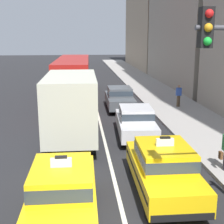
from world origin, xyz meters
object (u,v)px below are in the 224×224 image
(sedan_right_second, at_px, (136,121))
(pedestrian_by_storefront, at_px, (179,96))
(taxi_right_nearest, at_px, (163,167))
(sedan_right_third, at_px, (120,98))
(bus_left_third, at_px, (73,76))
(box_truck_left_second, at_px, (72,104))
(taxi_left_nearest, at_px, (63,192))

(sedan_right_second, distance_m, pedestrian_by_storefront, 7.42)
(taxi_right_nearest, distance_m, sedan_right_second, 5.90)
(sedan_right_third, bearing_deg, sedan_right_second, -89.77)
(taxi_right_nearest, distance_m, pedestrian_by_storefront, 12.80)
(bus_left_third, height_order, taxi_right_nearest, bus_left_third)
(bus_left_third, xyz_separation_m, sedan_right_second, (3.26, -10.89, -0.97))
(box_truck_left_second, bearing_deg, pedestrian_by_storefront, 39.54)
(box_truck_left_second, relative_size, sedan_right_third, 1.62)
(taxi_right_nearest, relative_size, pedestrian_by_storefront, 2.96)
(taxi_right_nearest, bearing_deg, sedan_right_second, 88.72)
(box_truck_left_second, bearing_deg, sedan_right_third, 63.01)
(box_truck_left_second, relative_size, bus_left_third, 0.62)
(taxi_right_nearest, bearing_deg, box_truck_left_second, 116.84)
(box_truck_left_second, xyz_separation_m, sedan_right_second, (3.17, -0.11, -0.93))
(taxi_left_nearest, xyz_separation_m, sedan_right_third, (3.28, 13.53, -0.03))
(box_truck_left_second, xyz_separation_m, bus_left_third, (-0.08, 10.78, 0.04))
(bus_left_third, distance_m, taxi_right_nearest, 17.10)
(taxi_left_nearest, distance_m, bus_left_third, 18.15)
(box_truck_left_second, relative_size, pedestrian_by_storefront, 4.52)
(sedan_right_third, xyz_separation_m, pedestrian_by_storefront, (4.17, -0.14, 0.08))
(box_truck_left_second, height_order, pedestrian_by_storefront, box_truck_left_second)
(taxi_left_nearest, height_order, bus_left_third, bus_left_third)
(taxi_left_nearest, height_order, sedan_right_second, taxi_left_nearest)
(bus_left_third, distance_m, sedan_right_third, 5.70)
(bus_left_third, xyz_separation_m, pedestrian_by_storefront, (7.41, -4.73, -0.89))
(box_truck_left_second, bearing_deg, bus_left_third, 90.45)
(box_truck_left_second, xyz_separation_m, sedan_right_third, (3.15, 6.18, -0.93))
(bus_left_third, bearing_deg, taxi_left_nearest, -90.14)
(box_truck_left_second, bearing_deg, taxi_left_nearest, -91.01)
(box_truck_left_second, xyz_separation_m, pedestrian_by_storefront, (7.32, 6.05, -0.85))
(taxi_left_nearest, height_order, box_truck_left_second, box_truck_left_second)
(sedan_right_second, xyz_separation_m, sedan_right_third, (-0.02, 6.30, 0.00))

